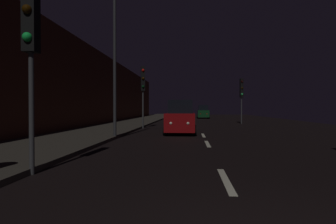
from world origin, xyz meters
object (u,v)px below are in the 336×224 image
Objects in this scene: traffic_light_far_left at (143,84)px; car_distant_taillights at (203,112)px; traffic_light_far_right at (242,91)px; car_approaching_headlights at (181,118)px; traffic_light_near_left at (31,27)px; streetlamp_overhead at (123,36)px.

traffic_light_far_left reaches higher than car_distant_taillights.
traffic_light_far_left is at bearing -57.90° from traffic_light_far_right.
car_approaching_headlights is at bearing 174.25° from car_distant_taillights.
car_approaching_headlights is 1.02× the size of car_distant_taillights.
traffic_light_far_left reaches higher than car_approaching_headlights.
traffic_light_far_left is 15.30m from traffic_light_near_left.
traffic_light_far_left is 1.00× the size of traffic_light_near_left.
streetlamp_overhead is 6.16m from car_approaching_headlights.
traffic_light_near_left is 37.79m from car_distant_taillights.
traffic_light_far_left is at bearing -143.72° from car_approaching_headlights.
traffic_light_far_left reaches higher than traffic_light_near_left.
traffic_light_far_right is 17.06m from streetlamp_overhead.
traffic_light_far_left is 11.34m from traffic_light_far_right.
traffic_light_far_right is 0.56× the size of streetlamp_overhead.
traffic_light_near_left is 8.02m from streetlamp_overhead.
streetlamp_overhead is at bearing -40.68° from car_approaching_headlights.
car_approaching_headlights is (3.17, 11.12, -2.53)m from traffic_light_near_left.
streetlamp_overhead is (-8.63, -14.58, 2.01)m from traffic_light_far_right.
car_distant_taillights is at bearing -174.60° from traffic_light_far_right.
traffic_light_far_left is 22.83m from car_distant_taillights.
traffic_light_far_left is 0.59× the size of streetlamp_overhead.
car_approaching_headlights is (2.85, 3.32, -4.34)m from streetlamp_overhead.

